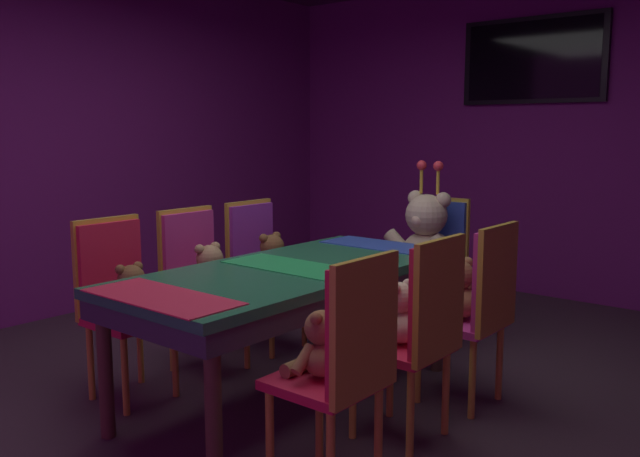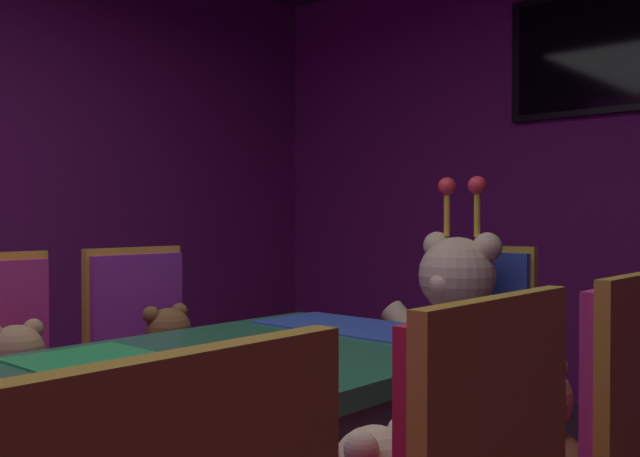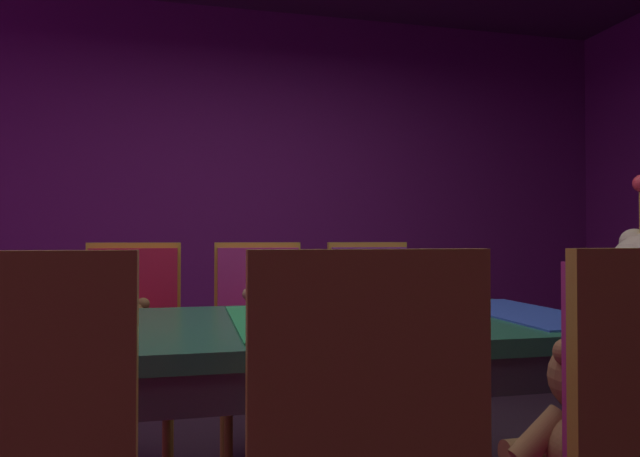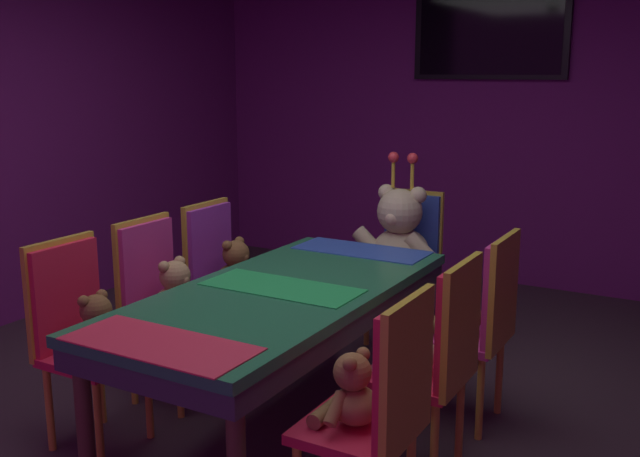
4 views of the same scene
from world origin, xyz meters
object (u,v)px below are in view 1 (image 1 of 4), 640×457
Objects in this scene: chair_left_1 at (195,272)px; teddy_right_2 at (457,293)px; chair_left_2 at (257,258)px; king_teddy_bear at (425,239)px; teddy_left_0 at (133,295)px; chair_right_0 at (349,352)px; chair_left_0 at (117,289)px; teddy_left_2 at (273,261)px; teddy_right_1 at (397,317)px; teddy_right_0 at (321,348)px; chair_right_1 at (424,321)px; teddy_left_1 at (211,275)px; chair_right_2 at (483,298)px; wall_tv at (533,60)px; banquet_table at (292,283)px; throne_chair at (437,253)px.

teddy_right_2 is (1.51, 0.54, 0.00)m from chair_left_1.
king_teddy_bear is at bearing 44.17° from chair_left_2.
chair_right_0 reaches higher than teddy_left_0.
chair_left_0 is 1.12m from teddy_left_2.
chair_right_0 is at bearing 104.18° from teddy_right_1.
teddy_right_0 is 0.39× the size of king_teddy_bear.
chair_right_1 is 1.24× the size of king_teddy_bear.
teddy_right_0 is at bearing 18.96° from king_teddy_bear.
teddy_right_0 is (1.34, -0.59, -0.02)m from teddy_left_1.
wall_tv reaches higher than chair_right_2.
teddy_right_1 is (-0.14, 0.57, -0.01)m from chair_right_0.
banquet_table is at bearing -0.00° from king_teddy_bear.
chair_right_1 is at bearing 103.00° from teddy_right_2.
chair_left_2 reaches higher than banquet_table.
chair_right_2 is at bearing 40.29° from throne_chair.
banquet_table is at bearing -34.64° from chair_left_2.
chair_right_0 reaches higher than teddy_right_0.
wall_tv reaches higher than teddy_left_0.
teddy_right_2 is (1.36, 0.54, -0.00)m from teddy_left_1.
wall_tv is at bearing 180.00° from king_teddy_bear.
chair_left_2 is at bearing -37.29° from teddy_right_0.
chair_left_1 and chair_right_2 have the same top height.
banquet_table is 0.89m from teddy_right_2.
teddy_left_2 is 1.06m from king_teddy_bear.
teddy_right_1 is (0.00, 0.57, 0.01)m from teddy_right_0.
wall_tv is at bearing -77.52° from chair_right_0.
king_teddy_bear reaches higher than teddy_right_0.
king_teddy_bear reaches higher than teddy_left_2.
chair_left_0 is 0.58m from teddy_left_1.
teddy_left_2 is at bearing 83.46° from chair_left_0.
chair_left_0 is 0.56m from chair_left_1.
banquet_table is 2.55× the size of king_teddy_bear.
banquet_table is at bearing -40.34° from teddy_right_0.
throne_chair is 0.20m from king_teddy_bear.
teddy_left_0 is at bearing -1.19° from chair_right_0.
teddy_right_0 is at bearing 17.58° from throne_chair.
teddy_right_2 reaches higher than teddy_right_0.
teddy_right_0 is at bearing -23.74° from teddy_left_1.
chair_right_2 reaches higher than teddy_left_2.
chair_left_1 is 0.55m from chair_left_2.
teddy_right_1 is at bearing 21.87° from teddy_left_0.
teddy_left_1 is at bearing -23.74° from teddy_right_0.
chair_right_1 is 0.78× the size of wall_tv.
wall_tv is (0.00, 3.11, 1.40)m from banquet_table.
banquet_table is 1.01m from chair_right_2.
wall_tv reaches higher than throne_chair.
teddy_right_2 reaches higher than teddy_left_2.
throne_chair is 2.13m from wall_tv.
chair_left_1 and chair_right_0 have the same top height.
teddy_left_1 is 1.14× the size of teddy_right_0.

